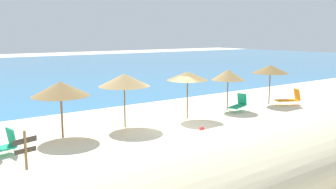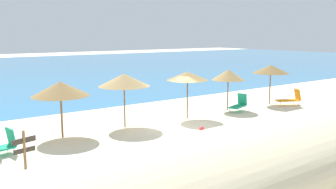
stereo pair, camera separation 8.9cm
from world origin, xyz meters
name	(u,v)px [view 2 (the right image)]	position (x,y,z in m)	size (l,w,h in m)	color
ground_plane	(179,126)	(0.00, 0.00, 0.00)	(160.00, 160.00, 0.00)	beige
sea_water	(10,71)	(0.00, 36.59, 0.00)	(160.00, 59.67, 0.01)	teal
dune_ridge	(301,148)	(-1.11, -8.06, 1.09)	(53.89, 4.41, 2.18)	beige
beach_umbrella_1	(60,89)	(-5.76, 1.66, 2.33)	(2.70, 2.70, 2.68)	brown
beach_umbrella_2	(124,80)	(-2.38, 1.62, 2.49)	(2.67, 2.67, 2.83)	brown
beach_umbrella_3	(188,76)	(1.55, 1.24, 2.48)	(2.37, 2.37, 2.73)	brown
beach_umbrella_4	(228,75)	(5.14, 1.55, 2.28)	(2.11, 2.11, 2.62)	brown
beach_umbrella_5	(271,69)	(8.94, 1.24, 2.45)	(2.49, 2.49, 2.74)	brown
lounge_chair_0	(2,145)	(-8.68, 0.53, 0.43)	(1.40, 0.91, 1.06)	#199972
lounge_chair_1	(290,99)	(9.83, 0.17, 0.45)	(1.77, 1.29, 1.12)	orange
lounge_chair_2	(239,104)	(5.46, 0.85, 0.44)	(1.62, 1.05, 1.08)	#199972
wooden_signpost	(25,153)	(-8.73, -3.11, 1.08)	(0.82, 0.27, 1.82)	brown
beach_ball	(202,129)	(0.28, -1.48, 0.13)	(0.25, 0.25, 0.25)	red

